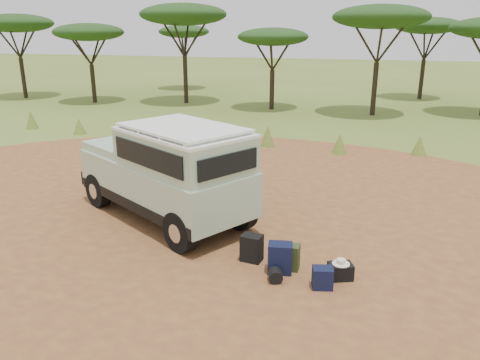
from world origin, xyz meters
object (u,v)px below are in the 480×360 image
(backpack_black, at_px, (252,248))
(walking_staff, at_px, (108,178))
(backpack_olive, at_px, (290,257))
(safari_vehicle, at_px, (168,173))
(backpack_navy, at_px, (280,258))
(hard_case, at_px, (340,271))
(duffel_navy, at_px, (322,278))

(backpack_black, bearing_deg, walking_staff, 162.77)
(walking_staff, height_order, backpack_olive, walking_staff)
(safari_vehicle, distance_m, walking_staff, 2.16)
(backpack_black, height_order, backpack_navy, backpack_navy)
(safari_vehicle, xyz_separation_m, backpack_black, (2.66, -1.63, -0.94))
(safari_vehicle, relative_size, backpack_black, 9.36)
(hard_case, bearing_deg, duffel_navy, -146.25)
(backpack_navy, relative_size, hard_case, 1.37)
(backpack_olive, relative_size, hard_case, 1.18)
(safari_vehicle, height_order, hard_case, safari_vehicle)
(backpack_black, xyz_separation_m, duffel_navy, (1.57, -0.68, -0.08))
(backpack_navy, xyz_separation_m, duffel_navy, (0.90, -0.36, -0.10))
(safari_vehicle, relative_size, hard_case, 11.99)
(backpack_olive, distance_m, duffel_navy, 0.93)
(duffel_navy, relative_size, hard_case, 0.93)
(walking_staff, xyz_separation_m, duffel_navy, (6.29, -2.80, -0.57))
(duffel_navy, bearing_deg, backpack_olive, 128.54)
(backpack_navy, bearing_deg, backpack_olive, 39.51)
(backpack_black, bearing_deg, duffel_navy, -16.32)
(walking_staff, bearing_deg, backpack_olive, -83.36)
(backpack_olive, bearing_deg, walking_staff, 157.99)
(backpack_navy, xyz_separation_m, backpack_olive, (0.16, 0.19, -0.04))
(backpack_black, distance_m, hard_case, 1.89)
(backpack_olive, xyz_separation_m, hard_case, (1.03, -0.11, -0.11))
(walking_staff, relative_size, backpack_black, 2.82)
(backpack_navy, height_order, hard_case, backpack_navy)
(backpack_black, distance_m, backpack_navy, 0.75)
(backpack_black, distance_m, backpack_olive, 0.85)
(walking_staff, bearing_deg, backpack_black, -85.57)
(backpack_olive, bearing_deg, hard_case, -5.87)
(walking_staff, relative_size, backpack_olive, 3.05)
(walking_staff, height_order, backpack_navy, walking_staff)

